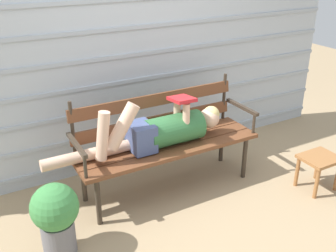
{
  "coord_description": "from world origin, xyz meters",
  "views": [
    {
      "loc": [
        -1.53,
        -2.65,
        2.09
      ],
      "look_at": [
        0.0,
        0.1,
        0.65
      ],
      "focal_mm": 41.95,
      "sensor_mm": 36.0,
      "label": 1
    }
  ],
  "objects_px": {
    "reclining_person": "(161,130)",
    "potted_plant": "(56,216)",
    "park_bench": "(164,136)",
    "footstool": "(319,164)"
  },
  "relations": [
    {
      "from": "reclining_person",
      "to": "potted_plant",
      "type": "height_order",
      "value": "reclining_person"
    },
    {
      "from": "park_bench",
      "to": "potted_plant",
      "type": "height_order",
      "value": "park_bench"
    },
    {
      "from": "park_bench",
      "to": "footstool",
      "type": "distance_m",
      "value": 1.46
    },
    {
      "from": "reclining_person",
      "to": "park_bench",
      "type": "bearing_deg",
      "value": 45.46
    },
    {
      "from": "footstool",
      "to": "park_bench",
      "type": "bearing_deg",
      "value": 148.7
    },
    {
      "from": "park_bench",
      "to": "potted_plant",
      "type": "xyz_separation_m",
      "value": [
        -1.12,
        -0.44,
        -0.18
      ]
    },
    {
      "from": "reclining_person",
      "to": "potted_plant",
      "type": "relative_size",
      "value": 2.81
    },
    {
      "from": "park_bench",
      "to": "footstool",
      "type": "xyz_separation_m",
      "value": [
        1.23,
        -0.75,
        -0.25
      ]
    },
    {
      "from": "park_bench",
      "to": "footstool",
      "type": "height_order",
      "value": "park_bench"
    },
    {
      "from": "reclining_person",
      "to": "potted_plant",
      "type": "bearing_deg",
      "value": -160.83
    }
  ]
}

